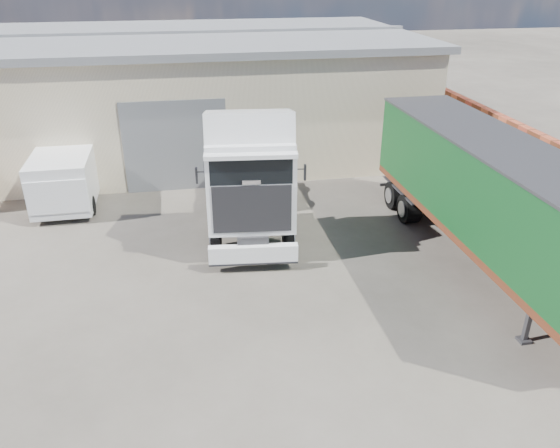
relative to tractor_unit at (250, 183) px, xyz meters
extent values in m
plane|color=#272520|center=(-0.30, -5.28, -1.93)|extent=(120.00, 120.00, 0.00)
cube|color=beige|center=(-6.30, 10.72, 0.57)|extent=(30.00, 12.00, 5.00)
cube|color=slate|center=(-6.30, 10.72, 3.22)|extent=(30.60, 12.60, 0.30)
cube|color=slate|center=(-2.30, 4.70, -0.13)|extent=(4.00, 0.08, 3.60)
cube|color=slate|center=(-6.30, 10.72, 3.42)|extent=(30.60, 0.40, 0.15)
cube|color=#994727|center=(11.20, 0.72, -0.68)|extent=(0.35, 26.00, 2.50)
cylinder|color=black|center=(-0.12, -1.23, -1.38)|extent=(2.62, 1.34, 1.09)
cylinder|color=black|center=(0.23, 2.34, -1.38)|extent=(2.67, 1.34, 1.09)
cylinder|color=black|center=(0.38, 3.77, -1.38)|extent=(2.67, 1.34, 1.09)
cube|color=#2D2D30|center=(0.12, 1.22, -1.00)|extent=(1.60, 6.84, 0.31)
cube|color=silver|center=(-0.22, -2.21, -1.36)|extent=(2.63, 0.52, 0.57)
cube|color=silver|center=(-0.09, -0.88, 0.41)|extent=(2.79, 2.61, 2.52)
cube|color=black|center=(-0.21, -2.05, 0.02)|extent=(2.26, 0.29, 1.44)
cube|color=black|center=(-0.20, -2.03, 1.15)|extent=(2.31, 0.28, 0.77)
cube|color=silver|center=(-0.07, -0.67, 2.03)|extent=(2.73, 2.24, 1.26)
cube|color=#0C573B|center=(-1.33, -0.34, 0.13)|extent=(0.09, 0.77, 1.13)
cube|color=#0C573B|center=(1.24, -0.60, 0.13)|extent=(0.09, 0.77, 1.13)
cylinder|color=#2D2D30|center=(0.25, 2.55, -0.79)|extent=(1.24, 1.24, 0.12)
cube|color=#2D2D30|center=(5.78, -6.69, -1.40)|extent=(0.29, 0.29, 1.05)
cylinder|color=black|center=(6.56, 0.82, -1.42)|extent=(2.45, 1.04, 1.01)
cube|color=#2D2D30|center=(6.60, -3.05, -1.07)|extent=(0.88, 11.48, 0.33)
cube|color=#582514|center=(6.60, -3.05, -0.75)|extent=(2.51, 11.49, 0.23)
cube|color=black|center=(6.60, -3.05, 0.60)|extent=(2.51, 11.49, 2.48)
cube|color=#2D2D30|center=(6.60, -3.05, 1.87)|extent=(2.56, 11.55, 0.08)
cylinder|color=black|center=(-6.39, 2.78, -1.57)|extent=(2.09, 0.74, 0.72)
cylinder|color=black|center=(-6.43, 6.25, -1.57)|extent=(2.09, 0.74, 0.72)
cube|color=silver|center=(-6.41, 4.52, -0.79)|extent=(2.12, 5.01, 1.84)
cube|color=silver|center=(-6.38, 2.46, -0.84)|extent=(2.02, 1.00, 1.19)
cube|color=black|center=(-6.38, 2.67, -0.25)|extent=(1.90, 0.11, 0.65)
camera|label=1|loc=(-1.96, -16.13, 6.43)|focal=35.00mm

